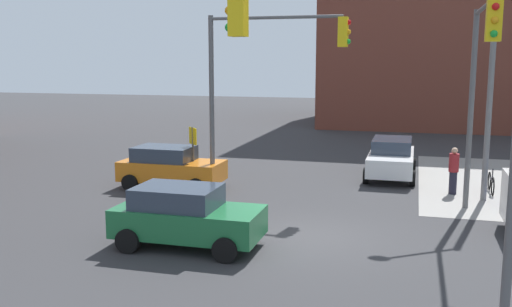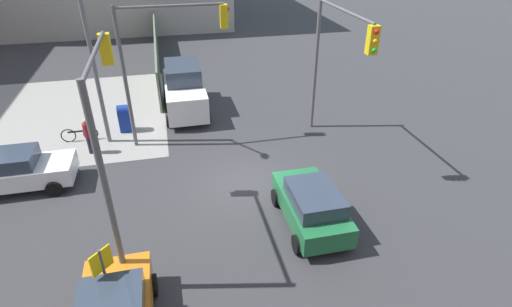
{
  "view_description": "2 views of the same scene",
  "coord_description": "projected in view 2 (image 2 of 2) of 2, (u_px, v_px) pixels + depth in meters",
  "views": [
    {
      "loc": [
        2.76,
        -15.3,
        4.89
      ],
      "look_at": [
        -1.31,
        -0.8,
        2.43
      ],
      "focal_mm": 40.0,
      "sensor_mm": 36.0,
      "label": 1
    },
    {
      "loc": [
        -13.4,
        2.66,
        9.45
      ],
      "look_at": [
        -2.1,
        0.04,
        2.67
      ],
      "focal_mm": 28.0,
      "sensor_mm": 36.0,
      "label": 2
    }
  ],
  "objects": [
    {
      "name": "mailbox_blue",
      "position": [
        125.0,
        117.0,
        20.41
      ],
      "size": [
        0.56,
        0.64,
        1.43
      ],
      "color": "navy",
      "rests_on": "ground"
    },
    {
      "name": "construction_fence",
      "position": [
        156.0,
        49.0,
        29.77
      ],
      "size": [
        18.35,
        0.12,
        2.4
      ],
      "primitive_type": "cube",
      "color": "#607056",
      "rests_on": "ground"
    },
    {
      "name": "street_lamp_corner",
      "position": [
        94.0,
        48.0,
        17.22
      ],
      "size": [
        2.33,
        1.69,
        8.0
      ],
      "color": "slate",
      "rests_on": "ground"
    },
    {
      "name": "traffic_signal_se_corner",
      "position": [
        335.0,
        51.0,
        17.12
      ],
      "size": [
        5.5,
        0.36,
        6.5
      ],
      "color": "#59595B",
      "rests_on": "ground"
    },
    {
      "name": "pedestrian_crossing",
      "position": [
        88.0,
        135.0,
        18.36
      ],
      "size": [
        0.36,
        0.36,
        1.75
      ],
      "rotation": [
        0.0,
        0.0,
        5.98
      ],
      "color": "maroon",
      "rests_on": "ground"
    },
    {
      "name": "bicycle_leaning_on_fence",
      "position": [
        80.0,
        134.0,
        19.68
      ],
      "size": [
        0.05,
        1.75,
        0.97
      ],
      "color": "black",
      "rests_on": "ground"
    },
    {
      "name": "hatchback_green",
      "position": [
        311.0,
        205.0,
        13.97
      ],
      "size": [
        3.87,
        2.02,
        1.62
      ],
      "color": "#1E6638",
      "rests_on": "ground"
    },
    {
      "name": "sidewalk_corner",
      "position": [
        56.0,
        116.0,
        22.36
      ],
      "size": [
        12.0,
        12.0,
        0.01
      ],
      "primitive_type": "cube",
      "color": "gray",
      "rests_on": "ground"
    },
    {
      "name": "ground_plane",
      "position": [
        245.0,
        184.0,
        16.55
      ],
      "size": [
        120.0,
        120.0,
        0.0
      ],
      "primitive_type": "plane",
      "color": "#333335"
    },
    {
      "name": "van_white_delivery",
      "position": [
        184.0,
        89.0,
        22.4
      ],
      "size": [
        5.4,
        2.32,
        2.62
      ],
      "color": "white",
      "rests_on": "ground"
    },
    {
      "name": "traffic_signal_nw_corner",
      "position": [
        105.0,
        120.0,
        11.2
      ],
      "size": [
        5.13,
        0.36,
        6.5
      ],
      "color": "#59595B",
      "rests_on": "ground"
    },
    {
      "name": "coupe_white",
      "position": [
        13.0,
        170.0,
        15.91
      ],
      "size": [
        2.02,
        4.4,
        1.62
      ],
      "color": "white",
      "rests_on": "ground"
    },
    {
      "name": "traffic_signal_ne_corner",
      "position": [
        164.0,
        49.0,
        17.51
      ],
      "size": [
        0.36,
        4.91,
        6.5
      ],
      "color": "#59595B",
      "rests_on": "ground"
    },
    {
      "name": "warning_sign_two_way",
      "position": [
        104.0,
        272.0,
        10.24
      ],
      "size": [
        0.48,
        0.48,
        2.4
      ],
      "color": "#4C4C4C",
      "rests_on": "ground"
    }
  ]
}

